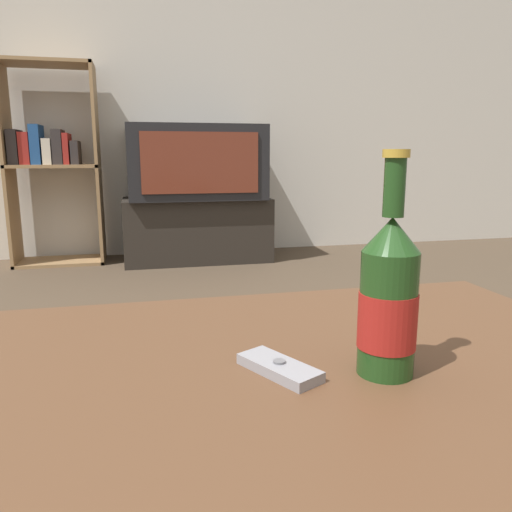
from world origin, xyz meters
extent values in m
cube|color=beige|center=(0.00, 3.02, 1.30)|extent=(8.00, 0.05, 2.60)
cube|color=brown|center=(0.00, 0.00, 0.39)|extent=(1.17, 0.76, 0.04)
cylinder|color=#492F1E|center=(0.52, 0.32, 0.19)|extent=(0.07, 0.07, 0.37)
cube|color=#28231E|center=(0.25, 2.72, 0.21)|extent=(0.94, 0.47, 0.41)
cube|color=black|center=(0.25, 2.72, 0.64)|extent=(0.85, 0.55, 0.46)
cube|color=maroon|center=(0.25, 2.43, 0.64)|extent=(0.70, 0.01, 0.36)
cube|color=#99754C|center=(-0.89, 2.81, 0.62)|extent=(0.02, 0.30, 1.24)
cube|color=#99754C|center=(-0.36, 2.81, 0.62)|extent=(0.02, 0.30, 1.24)
cube|color=#99754C|center=(-0.63, 2.81, 0.01)|extent=(0.55, 0.30, 0.02)
cube|color=#99754C|center=(-0.63, 2.81, 0.62)|extent=(0.55, 0.30, 0.02)
cube|color=#99754C|center=(-0.63, 2.81, 1.23)|extent=(0.55, 0.30, 0.02)
cube|color=#2D2828|center=(-0.84, 2.81, 0.73)|extent=(0.06, 0.21, 0.21)
cube|color=maroon|center=(-0.78, 2.81, 0.73)|extent=(0.06, 0.21, 0.19)
cube|color=navy|center=(-0.72, 2.81, 0.75)|extent=(0.06, 0.21, 0.24)
cube|color=beige|center=(-0.65, 2.81, 0.71)|extent=(0.05, 0.21, 0.16)
cube|color=#2D2828|center=(-0.59, 2.81, 0.74)|extent=(0.06, 0.21, 0.21)
cube|color=maroon|center=(-0.54, 2.81, 0.73)|extent=(0.03, 0.21, 0.19)
cube|color=#2D2828|center=(-0.49, 2.81, 0.70)|extent=(0.05, 0.21, 0.14)
cylinder|color=#1E4219|center=(0.18, -0.02, 0.49)|extent=(0.07, 0.07, 0.16)
cylinder|color=maroon|center=(0.18, -0.02, 0.48)|extent=(0.07, 0.07, 0.07)
cone|color=#1E4219|center=(0.18, -0.02, 0.59)|extent=(0.07, 0.07, 0.04)
cylinder|color=#1E4219|center=(0.18, -0.02, 0.65)|extent=(0.03, 0.03, 0.07)
cylinder|color=#B79333|center=(0.18, -0.02, 0.69)|extent=(0.03, 0.03, 0.01)
cube|color=gray|center=(0.05, 0.01, 0.42)|extent=(0.10, 0.13, 0.01)
cylinder|color=slate|center=(0.05, 0.01, 0.43)|extent=(0.02, 0.02, 0.00)
camera|label=1|loc=(-0.12, -0.57, 0.69)|focal=35.00mm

